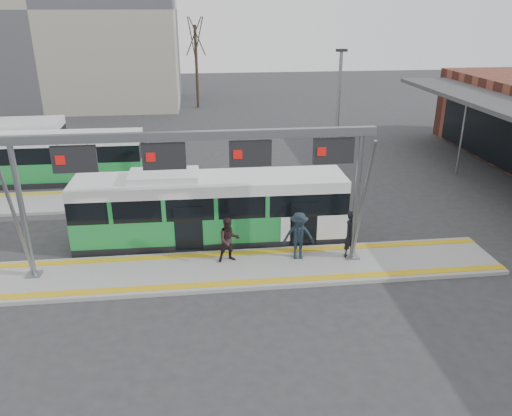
{
  "coord_description": "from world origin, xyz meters",
  "views": [
    {
      "loc": [
        -0.29,
        -16.56,
        9.33
      ],
      "look_at": [
        2.02,
        3.0,
        1.31
      ],
      "focal_mm": 35.0,
      "sensor_mm": 36.0,
      "label": 1
    }
  ],
  "objects_px": {
    "passenger_a": "(351,234)",
    "passenger_c": "(299,236)",
    "gantry": "(198,161)",
    "hero_bus": "(210,209)",
    "passenger_b": "(229,240)"
  },
  "relations": [
    {
      "from": "gantry",
      "to": "passenger_b",
      "type": "relative_size",
      "value": 7.32
    },
    {
      "from": "hero_bus",
      "to": "passenger_c",
      "type": "distance_m",
      "value": 4.1
    },
    {
      "from": "passenger_a",
      "to": "hero_bus",
      "type": "bearing_deg",
      "value": 122.31
    },
    {
      "from": "passenger_a",
      "to": "passenger_c",
      "type": "relative_size",
      "value": 0.99
    },
    {
      "from": "gantry",
      "to": "passenger_c",
      "type": "height_order",
      "value": "gantry"
    },
    {
      "from": "hero_bus",
      "to": "passenger_c",
      "type": "bearing_deg",
      "value": -35.23
    },
    {
      "from": "gantry",
      "to": "passenger_c",
      "type": "xyz_separation_m",
      "value": [
        3.73,
        0.23,
        -3.19
      ]
    },
    {
      "from": "hero_bus",
      "to": "passenger_a",
      "type": "bearing_deg",
      "value": -23.98
    },
    {
      "from": "gantry",
      "to": "passenger_a",
      "type": "xyz_separation_m",
      "value": [
        5.79,
        0.15,
        -3.2
      ]
    },
    {
      "from": "gantry",
      "to": "passenger_a",
      "type": "bearing_deg",
      "value": 1.53
    },
    {
      "from": "passenger_b",
      "to": "hero_bus",
      "type": "bearing_deg",
      "value": 93.71
    },
    {
      "from": "passenger_a",
      "to": "passenger_c",
      "type": "distance_m",
      "value": 2.06
    },
    {
      "from": "hero_bus",
      "to": "passenger_c",
      "type": "height_order",
      "value": "hero_bus"
    },
    {
      "from": "gantry",
      "to": "hero_bus",
      "type": "distance_m",
      "value": 3.94
    },
    {
      "from": "gantry",
      "to": "hero_bus",
      "type": "height_order",
      "value": "gantry"
    }
  ]
}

